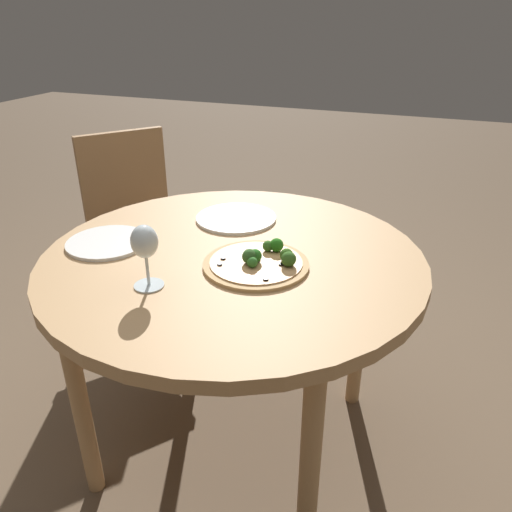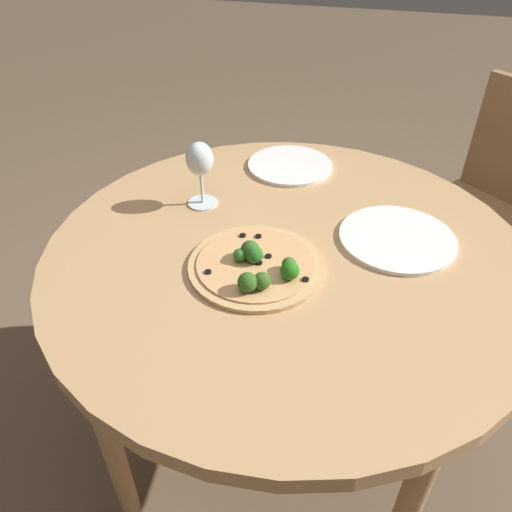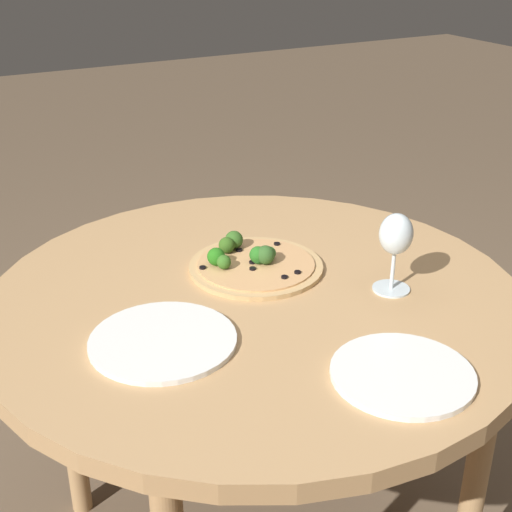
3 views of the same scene
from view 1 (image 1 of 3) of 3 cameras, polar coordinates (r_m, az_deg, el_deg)
ground_plane at (r=1.82m, az=-2.17°, el=-20.05°), size 12.00×12.00×0.00m
dining_table at (r=1.43m, az=-2.61°, el=-2.14°), size 1.07×1.07×0.71m
chair at (r=2.25m, az=-13.41°, el=3.58°), size 0.56×0.56×0.85m
pizza at (r=1.32m, az=0.35°, el=-0.63°), size 0.28×0.28×0.05m
wine_glass at (r=1.21m, az=-12.61°, el=1.29°), size 0.07×0.07×0.16m
plate_near at (r=1.51m, az=-16.62°, el=1.51°), size 0.24×0.24×0.01m
plate_far at (r=1.62m, az=-2.29°, el=4.35°), size 0.26×0.26×0.01m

